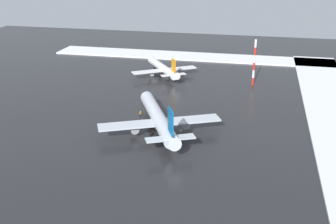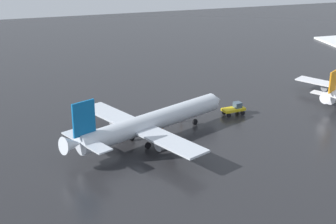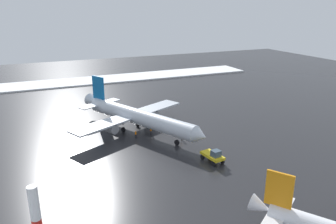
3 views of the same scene
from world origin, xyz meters
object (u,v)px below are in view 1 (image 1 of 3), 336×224
Objects in this scene: airplane_foreground_jet at (163,68)px; pushback_tug at (149,99)px; antenna_mast at (254,63)px; ground_crew_by_nose_gear at (140,114)px; airplane_far_rear at (158,118)px; ground_crew_near_tug at (167,123)px; ground_crew_beside_wing at (153,122)px.

airplane_foreground_jet is 28.76m from pushback_tug.
antenna_mast reaches higher than pushback_tug.
ground_crew_by_nose_gear is 0.11× the size of antenna_mast.
airplane_far_rear is 2.21× the size of antenna_mast.
ground_crew_near_tug is 0.11× the size of antenna_mast.
antenna_mast is at bearing -58.25° from pushback_tug.
pushback_tug is 11.50m from ground_crew_by_nose_gear.
airplane_foreground_jet is 14.56× the size of ground_crew_beside_wing.
ground_crew_by_nose_gear is 7.21m from ground_crew_beside_wing.
antenna_mast reaches higher than ground_crew_beside_wing.
pushback_tug is at bearing 151.48° from airplane_foreground_jet.
ground_crew_near_tug is at bearing 153.92° from antenna_mast.
airplane_foreground_jet reaches higher than pushback_tug.
ground_crew_beside_wing is (-45.37, -8.26, -1.81)m from airplane_foreground_jet.
ground_crew_by_nose_gear is at bearing 151.12° from airplane_foreground_jet.
antenna_mast reaches higher than airplane_far_rear.
pushback_tug is at bearing 148.95° from ground_crew_beside_wing.
airplane_far_rear is 1.35× the size of airplane_foreground_jet.
airplane_far_rear reaches higher than ground_crew_beside_wing.
ground_crew_by_nose_gear is (-40.08, -3.35, -1.81)m from airplane_foreground_jet.
antenna_mast is (-4.17, -31.77, 4.83)m from airplane_foreground_jet.
pushback_tug is at bearing 124.83° from ground_crew_by_nose_gear.
airplane_foreground_jet reaches higher than ground_crew_near_tug.
airplane_foreground_jet is 40.26m from ground_crew_by_nose_gear.
ground_crew_beside_wing is (2.95, 2.13, -2.56)m from airplane_far_rear.
antenna_mast is (44.14, -21.38, 4.08)m from airplane_far_rear.
airplane_foreground_jet is 32.41m from antenna_mast.
ground_crew_near_tug is at bearing 49.35° from ground_crew_beside_wing.
airplane_far_rear is 19.71× the size of ground_crew_beside_wing.
pushback_tug is at bearing 37.19° from ground_crew_near_tug.
ground_crew_beside_wing is 47.90m from antenna_mast.
pushback_tug is 0.32× the size of antenna_mast.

